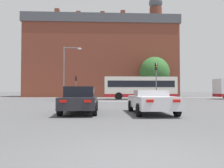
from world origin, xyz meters
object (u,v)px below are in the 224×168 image
(pedestrian_walking_east, at_px, (71,92))
(car_roadster_right, at_px, (151,101))
(traffic_light_near_right, at_px, (156,76))
(pedestrian_waiting, at_px, (150,92))
(street_lamp_junction, at_px, (67,67))
(bus_crossing_lead, at_px, (140,87))
(traffic_light_far_left, at_px, (76,83))
(car_saloon_left, at_px, (80,100))

(pedestrian_walking_east, bearing_deg, car_roadster_right, 108.76)
(car_roadster_right, xyz_separation_m, traffic_light_near_right, (3.74, 13.51, 2.31))
(car_roadster_right, bearing_deg, pedestrian_waiting, 76.87)
(street_lamp_junction, distance_m, pedestrian_waiting, 18.21)
(car_roadster_right, bearing_deg, bus_crossing_lead, 81.07)
(car_roadster_right, height_order, traffic_light_far_left, traffic_light_far_left)
(car_saloon_left, relative_size, traffic_light_near_right, 1.03)
(street_lamp_junction, bearing_deg, pedestrian_waiting, 43.86)
(bus_crossing_lead, bearing_deg, pedestrian_walking_east, -125.79)
(pedestrian_waiting, height_order, pedestrian_walking_east, pedestrian_walking_east)
(street_lamp_junction, bearing_deg, bus_crossing_lead, 23.34)
(pedestrian_waiting, xyz_separation_m, pedestrian_walking_east, (-14.16, -0.43, 0.03))
(street_lamp_junction, relative_size, pedestrian_walking_east, 3.79)
(car_roadster_right, bearing_deg, street_lamp_junction, 114.04)
(traffic_light_far_left, height_order, pedestrian_walking_east, traffic_light_far_left)
(traffic_light_far_left, relative_size, pedestrian_walking_east, 2.14)
(car_roadster_right, relative_size, traffic_light_far_left, 1.21)
(pedestrian_walking_east, bearing_deg, traffic_light_near_right, 133.42)
(traffic_light_far_left, relative_size, street_lamp_junction, 0.56)
(traffic_light_near_right, bearing_deg, car_saloon_left, -120.42)
(car_saloon_left, relative_size, bus_crossing_lead, 0.46)
(car_saloon_left, bearing_deg, traffic_light_near_right, 59.54)
(car_saloon_left, xyz_separation_m, street_lamp_junction, (-2.97, 14.41, 3.35))
(bus_crossing_lead, xyz_separation_m, traffic_light_far_left, (-9.87, 7.03, 0.83))
(traffic_light_far_left, distance_m, traffic_light_near_right, 16.63)
(pedestrian_waiting, bearing_deg, pedestrian_walking_east, 130.63)
(bus_crossing_lead, bearing_deg, pedestrian_waiting, 158.31)
(bus_crossing_lead, xyz_separation_m, pedestrian_walking_east, (-10.87, 7.84, -0.67))
(traffic_light_far_left, xyz_separation_m, traffic_light_near_right, (10.81, -12.63, 0.45))
(traffic_light_near_right, height_order, street_lamp_junction, street_lamp_junction)
(car_roadster_right, xyz_separation_m, bus_crossing_lead, (2.81, 19.11, 1.03))
(car_saloon_left, height_order, car_roadster_right, car_saloon_left)
(car_roadster_right, distance_m, street_lamp_junction, 16.79)
(traffic_light_near_right, bearing_deg, bus_crossing_lead, 99.52)
(bus_crossing_lead, distance_m, pedestrian_walking_east, 13.42)
(car_saloon_left, distance_m, street_lamp_junction, 15.09)
(traffic_light_near_right, distance_m, pedestrian_waiting, 14.20)
(car_roadster_right, distance_m, traffic_light_near_right, 14.21)
(traffic_light_near_right, relative_size, street_lamp_junction, 0.68)
(car_saloon_left, xyz_separation_m, car_roadster_right, (3.88, -0.53, -0.07))
(street_lamp_junction, bearing_deg, traffic_light_near_right, -7.69)
(bus_crossing_lead, distance_m, traffic_light_near_right, 5.81)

